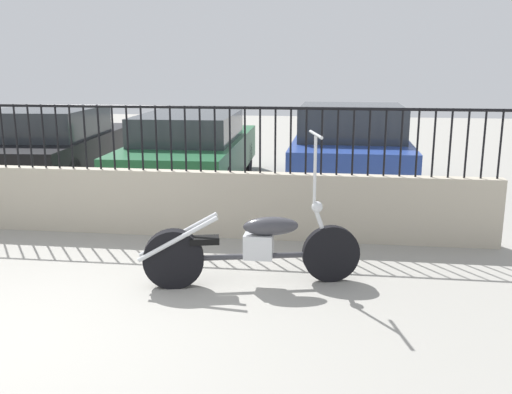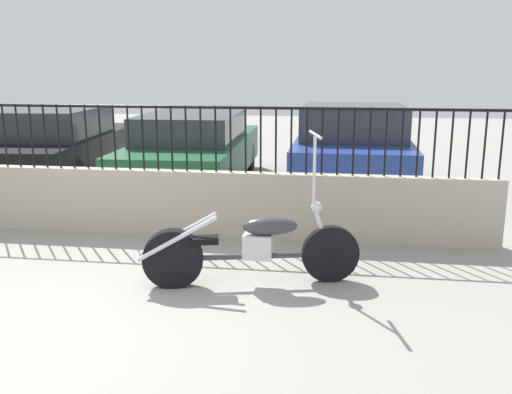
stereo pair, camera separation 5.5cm
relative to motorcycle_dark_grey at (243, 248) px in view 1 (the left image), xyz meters
The scene contains 7 objects.
ground_plane 2.24m from the motorcycle_dark_grey, 139.73° to the right, with size 40.00×40.00×0.00m, color gray.
low_wall 2.29m from the motorcycle_dark_grey, 137.44° to the left, with size 8.99×0.18×0.82m.
fence_railing 2.49m from the motorcycle_dark_grey, 137.44° to the left, with size 8.99×0.04×0.80m.
motorcycle_dark_grey is the anchor object (origin of this frame).
car_black 6.36m from the motorcycle_dark_grey, 132.48° to the left, with size 2.12×4.65×1.33m.
car_green 4.57m from the motorcycle_dark_grey, 110.10° to the left, with size 1.84×4.62×1.30m.
car_blue 4.76m from the motorcycle_dark_grey, 76.22° to the left, with size 1.90×4.02×1.43m.
Camera 1 is at (2.51, -3.76, 2.11)m, focal length 40.00 mm.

